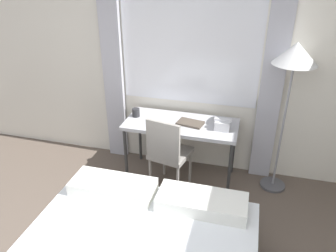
{
  "coord_description": "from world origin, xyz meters",
  "views": [
    {
      "loc": [
        0.83,
        -0.92,
        2.37
      ],
      "look_at": [
        0.07,
        1.88,
        0.88
      ],
      "focal_mm": 35.0,
      "sensor_mm": 36.0,
      "label": 1
    }
  ],
  "objects": [
    {
      "name": "wall_back_with_window",
      "position": [
        0.01,
        2.65,
        1.35
      ],
      "size": [
        5.69,
        0.13,
        2.7
      ],
      "color": "silver",
      "rests_on": "ground_plane"
    },
    {
      "name": "desk",
      "position": [
        0.12,
        2.28,
        0.67
      ],
      "size": [
        1.26,
        0.57,
        0.73
      ],
      "color": "#B2B2B7",
      "rests_on": "ground_plane"
    },
    {
      "name": "desk_chair",
      "position": [
        0.04,
        2.0,
        0.52
      ],
      "size": [
        0.47,
        0.47,
        0.91
      ],
      "rotation": [
        0.0,
        0.0,
        -0.21
      ],
      "color": "gray",
      "rests_on": "ground_plane"
    },
    {
      "name": "standing_lamp",
      "position": [
        1.21,
        2.37,
        1.46
      ],
      "size": [
        0.43,
        0.43,
        1.67
      ],
      "color": "#4C4C51",
      "rests_on": "ground_plane"
    },
    {
      "name": "telephone",
      "position": [
        0.58,
        2.25,
        0.78
      ],
      "size": [
        0.18,
        0.16,
        0.12
      ],
      "color": "silver",
      "rests_on": "desk"
    },
    {
      "name": "book",
      "position": [
        0.23,
        2.28,
        0.74
      ],
      "size": [
        0.31,
        0.23,
        0.02
      ],
      "rotation": [
        0.0,
        0.0,
        -0.19
      ],
      "color": "#4C4238",
      "rests_on": "desk"
    },
    {
      "name": "mug",
      "position": [
        -0.43,
        2.31,
        0.78
      ],
      "size": [
        0.09,
        0.09,
        0.1
      ],
      "color": "#262628",
      "rests_on": "desk"
    }
  ]
}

